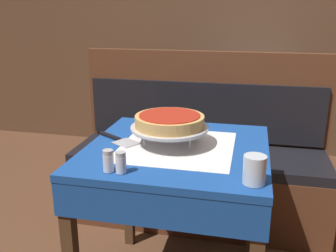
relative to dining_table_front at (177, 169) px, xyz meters
name	(u,v)px	position (x,y,z in m)	size (l,w,h in m)	color
dining_table_front	(177,169)	(0.00, 0.00, 0.00)	(0.78, 0.78, 0.77)	#194799
dining_table_rear	(249,92)	(0.28, 1.70, 0.01)	(0.71, 0.71, 0.77)	#194799
booth_bench	(198,171)	(-0.01, 0.76, -0.35)	(1.62, 0.52, 1.08)	brown
back_wall_panel	(223,25)	(0.00, 2.13, 0.53)	(6.00, 0.04, 2.40)	brown
pizza_pan_stand	(170,129)	(-0.04, 0.01, 0.18)	(0.34, 0.34, 0.08)	#ADADB2
deep_dish_pizza	(170,121)	(-0.04, 0.01, 0.22)	(0.30, 0.30, 0.05)	tan
pizza_server	(118,139)	(-0.28, 0.02, 0.11)	(0.23, 0.17, 0.01)	#BCBCC1
water_glass_near	(254,170)	(0.33, -0.30, 0.16)	(0.08, 0.08, 0.10)	silver
salt_shaker	(108,161)	(-0.19, -0.31, 0.15)	(0.04, 0.04, 0.08)	silver
pepper_shaker	(121,162)	(-0.14, -0.31, 0.15)	(0.04, 0.04, 0.08)	silver
condiment_caddy	(240,74)	(0.19, 1.77, 0.14)	(0.14, 0.14, 0.16)	black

